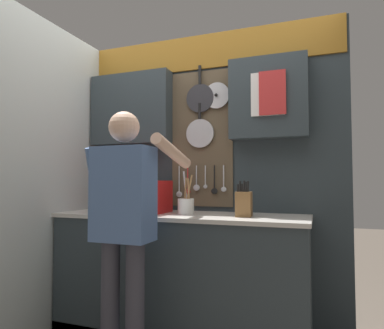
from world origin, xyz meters
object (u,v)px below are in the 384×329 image
(microwave, at_px, (137,196))
(knife_block, at_px, (244,203))
(person, at_px, (124,214))
(utensil_crock, at_px, (186,205))

(microwave, relative_size, knife_block, 1.86)
(person, bearing_deg, knife_block, 38.96)
(microwave, distance_m, knife_block, 0.88)
(microwave, xyz_separation_m, utensil_crock, (0.43, 0.00, -0.06))
(knife_block, bearing_deg, person, -141.04)
(microwave, relative_size, utensil_crock, 1.44)
(utensil_crock, distance_m, person, 0.59)
(microwave, bearing_deg, knife_block, 0.02)
(utensil_crock, bearing_deg, microwave, -179.81)
(knife_block, xyz_separation_m, utensil_crock, (-0.45, 0.00, -0.02))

